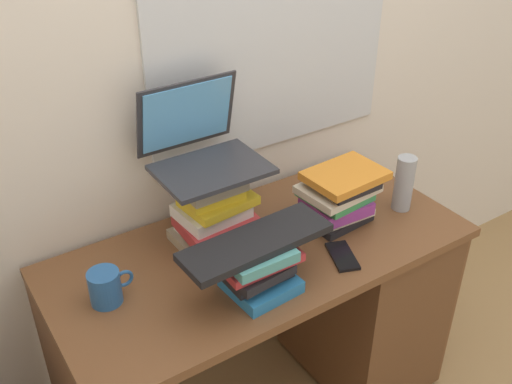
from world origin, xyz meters
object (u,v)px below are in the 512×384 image
book_stack_side (339,195)px  mug (106,287)px  water_bottle (404,183)px  cell_phone (342,256)px  keyboard (256,242)px  laptop (201,146)px  desk (339,295)px  computer_mouse (293,224)px  book_stack_keyboard_riser (257,268)px  book_stack_tall (214,212)px

book_stack_side → mug: size_ratio=2.07×
water_bottle → cell_phone: water_bottle is taller
keyboard → book_stack_side: bearing=15.4°
laptop → desk: bearing=-24.1°
desk → book_stack_side: book_stack_side is taller
book_stack_side → computer_mouse: book_stack_side is taller
water_bottle → computer_mouse: bearing=164.9°
mug → cell_phone: (0.65, -0.20, -0.04)m
water_bottle → mug: bearing=174.1°
book_stack_side → water_bottle: water_bottle is taller
laptop → cell_phone: 0.53m
water_bottle → desk: bearing=165.7°
book_stack_keyboard_riser → water_bottle: size_ratio=1.16×
desk → book_stack_keyboard_riser: bearing=-163.6°
computer_mouse → cell_phone: size_ratio=0.76×
desk → cell_phone: bearing=-134.3°
book_stack_keyboard_riser → water_bottle: 0.63m
book_stack_tall → water_bottle: (0.62, -0.18, -0.01)m
computer_mouse → mug: (-0.62, 0.00, 0.03)m
desk → mug: (-0.80, 0.05, 0.38)m
book_stack_side → mug: 0.76m
book_stack_tall → cell_phone: 0.41m
book_stack_tall → laptop: bearing=88.1°
book_stack_keyboard_riser → book_stack_side: book_stack_side is taller
laptop → mug: 0.48m
water_bottle → cell_phone: 0.36m
water_bottle → cell_phone: size_ratio=1.40×
keyboard → computer_mouse: bearing=32.3°
laptop → water_bottle: bearing=-21.2°
keyboard → water_bottle: bearing=4.6°
keyboard → cell_phone: 0.33m
mug → water_bottle: 1.00m
laptop → mug: size_ratio=2.51×
desk → keyboard: bearing=-164.2°
book_stack_tall → laptop: laptop is taller
book_stack_tall → water_bottle: bearing=-16.1°
laptop → book_stack_side: bearing=-26.2°
book_stack_tall → laptop: (0.00, 0.06, 0.19)m
desk → water_bottle: (0.19, -0.05, 0.43)m
cell_phone → laptop: bearing=149.9°
laptop → water_bottle: 0.69m
book_stack_keyboard_riser → book_stack_side: 0.42m
book_stack_keyboard_riser → laptop: (0.01, 0.32, 0.23)m
computer_mouse → mug: bearing=179.9°
book_stack_keyboard_riser → book_stack_side: bearing=18.2°
book_stack_tall → keyboard: book_stack_tall is taller
keyboard → book_stack_tall: bearing=84.9°
water_bottle → book_stack_tall: bearing=163.9°
desk → book_stack_tall: 0.62m
laptop → computer_mouse: bearing=-29.8°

